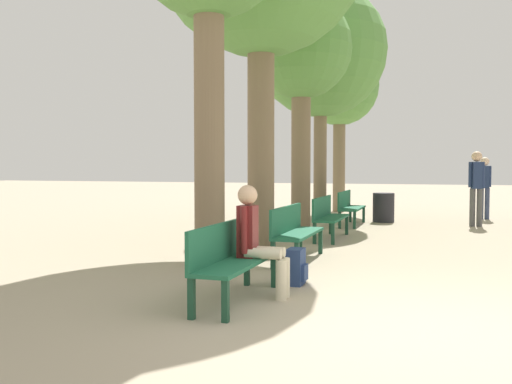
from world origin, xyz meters
The scene contains 13 objects.
ground_plane centered at (0.00, 0.00, 0.00)m, with size 80.00×80.00×0.00m, color tan.
bench_row_0 centered at (-2.00, 0.52, 0.48)m, with size 0.42×1.65×0.81m.
bench_row_1 centered at (-2.00, 3.17, 0.48)m, with size 0.42×1.65×0.81m.
bench_row_2 centered at (-2.00, 5.82, 0.48)m, with size 0.42×1.65×0.81m.
bench_row_3 centered at (-2.00, 8.47, 0.48)m, with size 0.42×1.65×0.81m.
tree_row_2 centered at (-2.94, 7.50, 3.91)m, with size 2.26×2.26×5.16m.
tree_row_3 centered at (-2.94, 9.63, 4.33)m, with size 3.40×3.40×6.06m.
tree_row_4 centered at (-2.94, 12.50, 3.78)m, with size 2.40×2.40×5.05m.
person_seated centered at (-1.79, 0.78, 0.64)m, with size 0.56×0.32×1.20m.
backpack centered at (-1.55, 1.52, 0.21)m, with size 0.22×0.29×0.43m.
pedestrian_near centered at (1.15, 11.10, 0.94)m, with size 0.33×0.22×1.63m.
pedestrian_mid centered at (0.84, 9.13, 1.00)m, with size 0.35×0.27×1.74m.
trash_bin centered at (-1.30, 9.51, 0.36)m, with size 0.53×0.53×0.73m.
Camera 1 is at (0.07, -4.98, 1.40)m, focal length 40.00 mm.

